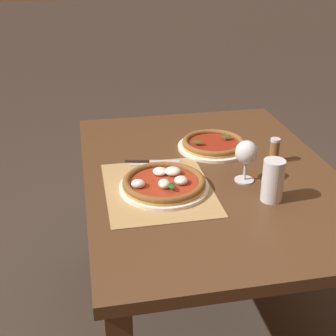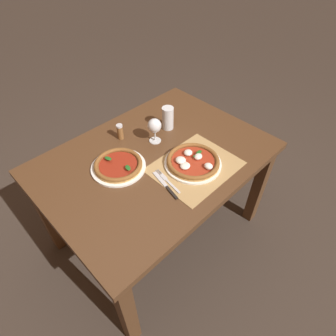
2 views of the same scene
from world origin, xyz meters
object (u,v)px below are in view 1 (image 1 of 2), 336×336
object	(u,v)px
wine_glass	(246,154)
pizza_near	(164,183)
pepper_shaker	(274,150)
fork	(157,164)
pint_glass	(273,181)
knife	(153,162)
pizza_far	(214,144)

from	to	relation	value
wine_glass	pizza_near	bearing A→B (deg)	-88.71
pepper_shaker	wine_glass	bearing A→B (deg)	-51.87
fork	pepper_shaker	xyz separation A→B (m)	(0.05, 0.45, 0.04)
pint_glass	pepper_shaker	size ratio (longest dim) A/B	1.49
fork	knife	xyz separation A→B (m)	(-0.03, -0.01, 0.00)
pint_glass	wine_glass	bearing A→B (deg)	-164.33
wine_glass	pepper_shaker	bearing A→B (deg)	128.13
pint_glass	pizza_far	bearing A→B (deg)	-170.88
pizza_near	knife	size ratio (longest dim) A/B	1.46
pizza_far	knife	xyz separation A→B (m)	(0.09, -0.27, -0.01)
wine_glass	pint_glass	world-z (taller)	wine_glass
fork	knife	distance (m)	0.03
pint_glass	knife	bearing A→B (deg)	-136.20
fork	pepper_shaker	bearing A→B (deg)	83.60
wine_glass	pizza_far	bearing A→B (deg)	-174.25
pizza_near	fork	size ratio (longest dim) A/B	1.56
pizza_near	pizza_far	world-z (taller)	pizza_near
pint_glass	knife	distance (m)	0.50
wine_glass	knife	size ratio (longest dim) A/B	0.72
pint_glass	knife	xyz separation A→B (m)	(-0.36, -0.34, -0.06)
fork	knife	bearing A→B (deg)	-158.57
pizza_far	pint_glass	size ratio (longest dim) A/B	2.04
wine_glass	fork	size ratio (longest dim) A/B	0.77
pizza_far	pepper_shaker	distance (m)	0.26
wine_glass	pint_glass	size ratio (longest dim) A/B	1.07
wine_glass	pepper_shaker	distance (m)	0.22
pint_glass	fork	distance (m)	0.47
knife	pepper_shaker	size ratio (longest dim) A/B	2.21
fork	pepper_shaker	world-z (taller)	pepper_shaker
knife	pepper_shaker	distance (m)	0.47
wine_glass	fork	bearing A→B (deg)	-121.98
wine_glass	fork	world-z (taller)	wine_glass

